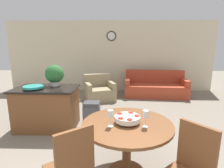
{
  "coord_description": "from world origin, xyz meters",
  "views": [
    {
      "loc": [
        0.26,
        -1.01,
        1.69
      ],
      "look_at": [
        0.16,
        2.57,
        0.94
      ],
      "focal_mm": 28.0,
      "sensor_mm": 36.0,
      "label": 1
    }
  ],
  "objects_px": {
    "dining_chair_near_left": "(71,166)",
    "potted_plant": "(55,75)",
    "fruit_bowl": "(127,118)",
    "kitchen_island": "(47,108)",
    "dining_table": "(127,135)",
    "armchair": "(99,91)",
    "couch": "(155,87)",
    "teal_bowl": "(33,87)",
    "wine_glass_left": "(110,114)",
    "trash_bin": "(92,117)",
    "wine_glass_right": "(146,115)"
  },
  "relations": [
    {
      "from": "dining_chair_near_left",
      "to": "potted_plant",
      "type": "bearing_deg",
      "value": 73.78
    },
    {
      "from": "fruit_bowl",
      "to": "kitchen_island",
      "type": "bearing_deg",
      "value": 139.26
    },
    {
      "from": "dining_table",
      "to": "armchair",
      "type": "xyz_separation_m",
      "value": [
        -0.71,
        3.5,
        -0.3
      ]
    },
    {
      "from": "dining_chair_near_left",
      "to": "kitchen_island",
      "type": "distance_m",
      "value": 2.21
    },
    {
      "from": "dining_chair_near_left",
      "to": "armchair",
      "type": "xyz_separation_m",
      "value": [
        -0.12,
        4.07,
        -0.25
      ]
    },
    {
      "from": "kitchen_island",
      "to": "potted_plant",
      "type": "xyz_separation_m",
      "value": [
        0.14,
        0.19,
        0.68
      ]
    },
    {
      "from": "potted_plant",
      "to": "couch",
      "type": "xyz_separation_m",
      "value": [
        2.71,
        2.47,
        -0.83
      ]
    },
    {
      "from": "dining_table",
      "to": "dining_chair_near_left",
      "type": "height_order",
      "value": "dining_chair_near_left"
    },
    {
      "from": "potted_plant",
      "to": "teal_bowl",
      "type": "bearing_deg",
      "value": -133.76
    },
    {
      "from": "teal_bowl",
      "to": "kitchen_island",
      "type": "bearing_deg",
      "value": 37.69
    },
    {
      "from": "kitchen_island",
      "to": "couch",
      "type": "relative_size",
      "value": 0.58
    },
    {
      "from": "wine_glass_left",
      "to": "kitchen_island",
      "type": "bearing_deg",
      "value": 133.03
    },
    {
      "from": "dining_table",
      "to": "trash_bin",
      "type": "xyz_separation_m",
      "value": [
        -0.64,
        1.26,
        -0.27
      ]
    },
    {
      "from": "wine_glass_right",
      "to": "kitchen_island",
      "type": "height_order",
      "value": "wine_glass_right"
    },
    {
      "from": "teal_bowl",
      "to": "trash_bin",
      "type": "bearing_deg",
      "value": 0.72
    },
    {
      "from": "dining_table",
      "to": "couch",
      "type": "relative_size",
      "value": 0.53
    },
    {
      "from": "wine_glass_left",
      "to": "teal_bowl",
      "type": "height_order",
      "value": "wine_glass_left"
    },
    {
      "from": "dining_table",
      "to": "trash_bin",
      "type": "relative_size",
      "value": 1.9
    },
    {
      "from": "potted_plant",
      "to": "wine_glass_right",
      "type": "bearing_deg",
      "value": -45.03
    },
    {
      "from": "teal_bowl",
      "to": "armchair",
      "type": "distance_m",
      "value": 2.59
    },
    {
      "from": "wine_glass_right",
      "to": "dining_chair_near_left",
      "type": "bearing_deg",
      "value": -150.11
    },
    {
      "from": "fruit_bowl",
      "to": "dining_table",
      "type": "bearing_deg",
      "value": 116.29
    },
    {
      "from": "armchair",
      "to": "trash_bin",
      "type": "bearing_deg",
      "value": -107.39
    },
    {
      "from": "kitchen_island",
      "to": "fruit_bowl",
      "type": "bearing_deg",
      "value": -40.74
    },
    {
      "from": "wine_glass_left",
      "to": "kitchen_island",
      "type": "height_order",
      "value": "wine_glass_left"
    },
    {
      "from": "kitchen_island",
      "to": "potted_plant",
      "type": "relative_size",
      "value": 2.78
    },
    {
      "from": "kitchen_island",
      "to": "couch",
      "type": "xyz_separation_m",
      "value": [
        2.85,
        2.66,
        -0.15
      ]
    },
    {
      "from": "wine_glass_right",
      "to": "kitchen_island",
      "type": "relative_size",
      "value": 0.17
    },
    {
      "from": "teal_bowl",
      "to": "dining_table",
      "type": "bearing_deg",
      "value": -34.68
    },
    {
      "from": "fruit_bowl",
      "to": "potted_plant",
      "type": "distance_m",
      "value": 2.18
    },
    {
      "from": "dining_chair_near_left",
      "to": "potted_plant",
      "type": "height_order",
      "value": "potted_plant"
    },
    {
      "from": "dining_table",
      "to": "fruit_bowl",
      "type": "distance_m",
      "value": 0.23
    },
    {
      "from": "potted_plant",
      "to": "trash_bin",
      "type": "distance_m",
      "value": 1.21
    },
    {
      "from": "dining_table",
      "to": "wine_glass_left",
      "type": "relative_size",
      "value": 5.56
    },
    {
      "from": "dining_chair_near_left",
      "to": "teal_bowl",
      "type": "distance_m",
      "value": 2.21
    },
    {
      "from": "fruit_bowl",
      "to": "armchair",
      "type": "xyz_separation_m",
      "value": [
        -0.71,
        3.5,
        -0.53
      ]
    },
    {
      "from": "dining_table",
      "to": "teal_bowl",
      "type": "relative_size",
      "value": 2.97
    },
    {
      "from": "wine_glass_left",
      "to": "kitchen_island",
      "type": "xyz_separation_m",
      "value": [
        -1.4,
        1.5,
        -0.46
      ]
    },
    {
      "from": "fruit_bowl",
      "to": "teal_bowl",
      "type": "xyz_separation_m",
      "value": [
        -1.8,
        1.24,
        0.12
      ]
    },
    {
      "from": "wine_glass_right",
      "to": "armchair",
      "type": "relative_size",
      "value": 0.19
    },
    {
      "from": "dining_chair_near_left",
      "to": "trash_bin",
      "type": "height_order",
      "value": "dining_chair_near_left"
    },
    {
      "from": "wine_glass_right",
      "to": "trash_bin",
      "type": "bearing_deg",
      "value": 122.05
    },
    {
      "from": "potted_plant",
      "to": "trash_bin",
      "type": "height_order",
      "value": "potted_plant"
    },
    {
      "from": "teal_bowl",
      "to": "trash_bin",
      "type": "height_order",
      "value": "teal_bowl"
    },
    {
      "from": "dining_table",
      "to": "dining_chair_near_left",
      "type": "distance_m",
      "value": 0.82
    },
    {
      "from": "teal_bowl",
      "to": "couch",
      "type": "bearing_deg",
      "value": 42.79
    },
    {
      "from": "dining_table",
      "to": "fruit_bowl",
      "type": "height_order",
      "value": "fruit_bowl"
    },
    {
      "from": "fruit_bowl",
      "to": "couch",
      "type": "bearing_deg",
      "value": 73.03
    },
    {
      "from": "dining_table",
      "to": "couch",
      "type": "xyz_separation_m",
      "value": [
        1.24,
        4.05,
        -0.28
      ]
    },
    {
      "from": "dining_table",
      "to": "wine_glass_right",
      "type": "distance_m",
      "value": 0.4
    }
  ]
}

